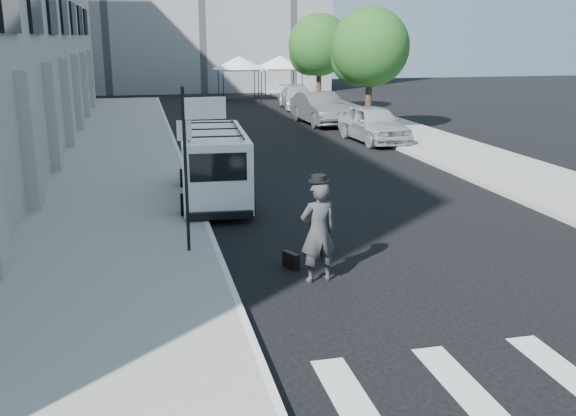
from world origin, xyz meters
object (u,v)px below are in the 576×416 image
suitcase (325,238)px  parked_car_a (374,124)px  businessman (318,232)px  parked_car_b (320,109)px  briefcase (291,260)px  cargo_van (213,164)px  parked_car_c (297,97)px

suitcase → parked_car_a: (6.39, 14.07, 0.56)m
businessman → parked_car_b: (6.36, 22.21, -0.14)m
parked_car_a → parked_car_b: size_ratio=0.93×
briefcase → parked_car_a: (7.41, 15.07, 0.66)m
cargo_van → suitcase: bearing=-65.5°
suitcase → cargo_van: cargo_van is taller
suitcase → parked_car_b: size_ratio=0.19×
cargo_van → parked_car_c: 24.76m
businessman → cargo_van: 6.89m
briefcase → parked_car_c: (7.41, 29.31, 0.56)m
businessman → parked_car_c: businessman is taller
suitcase → parked_car_a: 15.46m
briefcase → suitcase: 1.44m
briefcase → cargo_van: bearing=74.0°
parked_car_b → suitcase: bearing=-109.1°
businessman → cargo_van: (-1.22, 6.78, 0.08)m
briefcase → cargo_van: size_ratio=0.08×
parked_car_a → suitcase: bearing=-118.0°
businessman → briefcase: size_ratio=4.54×
parked_car_a → parked_car_c: parked_car_a is taller
businessman → parked_car_c: size_ratio=0.40×
businessman → parked_car_b: bearing=-113.3°
parked_car_a → parked_car_c: size_ratio=0.96×
suitcase → cargo_van: size_ratio=0.18×
briefcase → parked_car_a: 16.81m
cargo_van → parked_car_a: (8.29, 9.09, -0.25)m
briefcase → cargo_van: cargo_van is taller
parked_car_b → parked_car_c: bearing=81.3°
briefcase → suitcase: bearing=20.0°
suitcase → briefcase: bearing=-130.7°
briefcase → parked_car_b: (6.71, 21.41, 0.69)m
cargo_van → parked_car_a: size_ratio=1.13×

